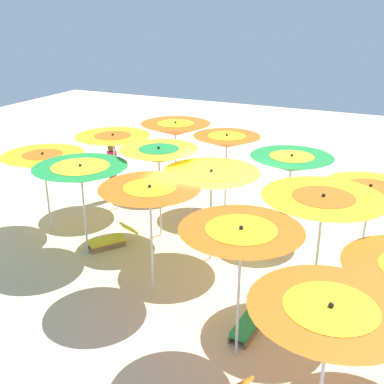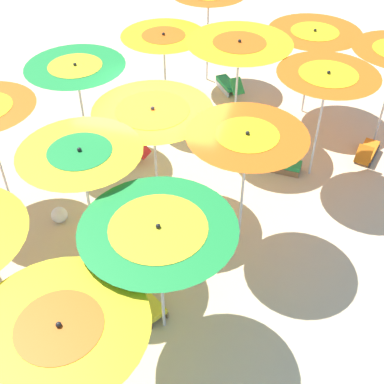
% 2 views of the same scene
% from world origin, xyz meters
% --- Properties ---
extents(ground, '(38.46, 38.46, 0.04)m').
position_xyz_m(ground, '(0.00, 0.00, -0.02)').
color(ground, beige).
extents(beach_umbrella_0, '(2.12, 2.12, 2.23)m').
position_xyz_m(beach_umbrella_0, '(-4.82, -0.26, 1.95)').
color(beach_umbrella_0, silver).
rests_on(beach_umbrella_0, ground).
extents(beach_umbrella_1, '(2.20, 2.20, 2.33)m').
position_xyz_m(beach_umbrella_1, '(-3.11, -0.91, 2.07)').
color(beach_umbrella_1, silver).
rests_on(beach_umbrella_1, ground).
extents(beach_umbrella_2, '(2.05, 2.05, 2.45)m').
position_xyz_m(beach_umbrella_2, '(-0.80, -1.70, 2.19)').
color(beach_umbrella_2, silver).
rests_on(beach_umbrella_2, ground).
extents(beach_umbrella_3, '(2.00, 2.00, 2.52)m').
position_xyz_m(beach_umbrella_3, '(1.53, -2.86, 2.24)').
color(beach_umbrella_3, silver).
rests_on(beach_umbrella_3, ground).
extents(beach_umbrella_4, '(2.02, 2.02, 2.43)m').
position_xyz_m(beach_umbrella_4, '(3.17, -4.27, 2.19)').
color(beach_umbrella_4, silver).
rests_on(beach_umbrella_4, ground).
extents(beach_umbrella_5, '(2.15, 2.15, 2.35)m').
position_xyz_m(beach_umbrella_5, '(-4.00, 1.75, 2.13)').
color(beach_umbrella_5, silver).
rests_on(beach_umbrella_5, ground).
extents(beach_umbrella_6, '(2.00, 2.00, 2.46)m').
position_xyz_m(beach_umbrella_6, '(-1.94, 0.75, 2.22)').
color(beach_umbrella_6, silver).
rests_on(beach_umbrella_6, ground).
extents(beach_umbrella_7, '(2.23, 2.23, 2.30)m').
position_xyz_m(beach_umbrella_7, '(-0.24, 0.12, 2.07)').
color(beach_umbrella_7, silver).
rests_on(beach_umbrella_7, ground).
extents(beach_umbrella_8, '(2.29, 2.29, 2.53)m').
position_xyz_m(beach_umbrella_8, '(2.45, -0.95, 2.27)').
color(beach_umbrella_8, silver).
rests_on(beach_umbrella_8, ground).
extents(beach_umbrella_10, '(2.25, 2.25, 2.28)m').
position_xyz_m(beach_umbrella_10, '(-3.19, 4.12, 2.02)').
color(beach_umbrella_10, silver).
rests_on(beach_umbrella_10, ground).
extents(beach_umbrella_11, '(1.94, 1.94, 2.35)m').
position_xyz_m(beach_umbrella_11, '(-1.02, 3.10, 2.12)').
color(beach_umbrella_11, silver).
rests_on(beach_umbrella_11, ground).
extents(beach_umbrella_12, '(2.12, 2.12, 2.24)m').
position_xyz_m(beach_umbrella_12, '(1.08, 2.26, 1.98)').
color(beach_umbrella_12, silver).
rests_on(beach_umbrella_12, ground).
extents(beach_umbrella_13, '(2.02, 2.02, 2.18)m').
position_xyz_m(beach_umbrella_13, '(3.12, 0.97, 1.95)').
color(beach_umbrella_13, silver).
rests_on(beach_umbrella_13, ground).
extents(lounger_0, '(0.44, 1.28, 0.68)m').
position_xyz_m(lounger_0, '(1.51, -2.08, 0.21)').
color(lounger_0, olive).
rests_on(lounger_0, ground).
extents(lounger_2, '(1.01, 1.24, 0.55)m').
position_xyz_m(lounger_2, '(-2.79, -0.38, 0.20)').
color(lounger_2, olive).
rests_on(lounger_2, ground).
extents(lounger_3, '(0.59, 1.39, 0.57)m').
position_xyz_m(lounger_3, '(1.06, 1.45, 0.20)').
color(lounger_3, silver).
rests_on(lounger_3, ground).
extents(beachgoer_0, '(0.30, 0.30, 1.81)m').
position_xyz_m(beachgoer_0, '(-4.51, 2.37, 0.96)').
color(beachgoer_0, brown).
rests_on(beachgoer_0, ground).
extents(beach_ball, '(0.33, 0.33, 0.33)m').
position_xyz_m(beach_ball, '(-1.30, 1.84, 0.16)').
color(beach_ball, white).
rests_on(beach_ball, ground).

